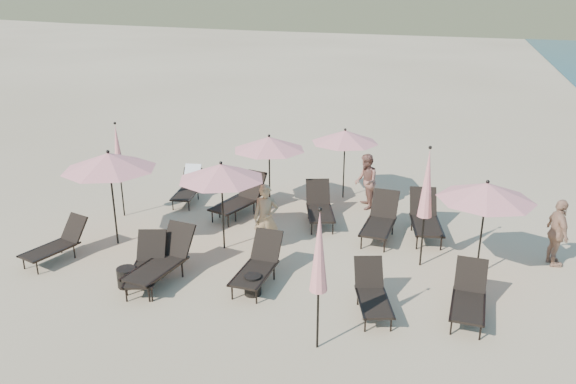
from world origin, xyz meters
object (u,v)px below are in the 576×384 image
(lounger_3, at_px, (258,264))
(umbrella_open_0, at_px, (109,161))
(umbrella_closed_0, at_px, (319,253))
(side_table_1, at_px, (253,285))
(lounger_1, at_px, (147,264))
(umbrella_closed_1, at_px, (427,184))
(lounger_9, at_px, (320,206))
(lounger_6, at_px, (188,186))
(lounger_11, at_px, (425,218))
(beachgoer_a, at_px, (266,218))
(umbrella_open_3, at_px, (269,143))
(lounger_2, at_px, (162,259))
(lounger_8, at_px, (240,199))
(umbrella_open_1, at_px, (221,172))
(lounger_4, at_px, (372,292))
(umbrella_open_2, at_px, (487,192))
(lounger_0, at_px, (57,243))
(lounger_5, at_px, (469,296))
(beachgoer_b, at_px, (366,182))
(umbrella_open_4, at_px, (345,137))
(side_table_0, at_px, (127,277))
(beachgoer_c, at_px, (557,233))
(lounger_10, at_px, (380,219))
(umbrella_closed_2, at_px, (118,152))

(lounger_3, bearing_deg, umbrella_open_0, 168.89)
(umbrella_closed_0, xyz_separation_m, side_table_1, (-1.73, 1.38, -1.63))
(lounger_1, xyz_separation_m, umbrella_closed_1, (5.50, 2.59, 1.52))
(lounger_9, bearing_deg, lounger_6, 154.25)
(lounger_11, height_order, beachgoer_a, beachgoer_a)
(umbrella_open_0, xyz_separation_m, umbrella_open_3, (2.84, 3.36, -0.18))
(lounger_2, xyz_separation_m, lounger_11, (5.20, 4.10, -0.00))
(lounger_8, relative_size, lounger_9, 1.03)
(umbrella_open_1, relative_size, umbrella_closed_0, 0.84)
(lounger_4, distance_m, lounger_8, 5.82)
(lounger_8, height_order, umbrella_open_2, umbrella_open_2)
(lounger_0, distance_m, lounger_1, 2.60)
(lounger_5, distance_m, side_table_1, 4.27)
(lounger_1, relative_size, lounger_11, 0.91)
(umbrella_closed_0, xyz_separation_m, beachgoer_b, (-0.39, 6.98, -1.04))
(lounger_4, bearing_deg, umbrella_open_3, 110.01)
(umbrella_open_4, height_order, beachgoer_a, umbrella_open_4)
(umbrella_open_4, xyz_separation_m, umbrella_closed_0, (1.18, -7.63, -0.06))
(lounger_6, distance_m, lounger_11, 6.93)
(umbrella_open_4, bearing_deg, side_table_1, -95.10)
(beachgoer_a, bearing_deg, umbrella_open_1, 178.42)
(lounger_11, relative_size, side_table_0, 4.59)
(lounger_1, height_order, umbrella_open_0, umbrella_open_0)
(lounger_9, bearing_deg, umbrella_open_2, -44.15)
(lounger_1, bearing_deg, beachgoer_c, 5.08)
(lounger_8, distance_m, umbrella_open_1, 2.61)
(umbrella_open_3, distance_m, beachgoer_a, 2.92)
(lounger_0, bearing_deg, lounger_2, 11.71)
(side_table_1, bearing_deg, lounger_2, -179.78)
(umbrella_open_4, bearing_deg, lounger_11, -39.77)
(umbrella_open_4, distance_m, beachgoer_b, 1.50)
(lounger_6, height_order, umbrella_open_0, umbrella_open_0)
(side_table_1, height_order, beachgoer_c, beachgoer_c)
(side_table_1, bearing_deg, lounger_10, 60.54)
(umbrella_open_3, relative_size, beachgoer_b, 1.38)
(lounger_0, relative_size, umbrella_open_3, 0.76)
(lounger_10, distance_m, lounger_11, 1.17)
(umbrella_open_4, height_order, side_table_1, umbrella_open_4)
(lounger_3, xyz_separation_m, side_table_1, (0.05, -0.46, -0.24))
(umbrella_open_1, bearing_deg, umbrella_open_3, 86.00)
(lounger_1, height_order, umbrella_closed_1, umbrella_closed_1)
(lounger_0, height_order, umbrella_closed_2, umbrella_closed_2)
(beachgoer_a, bearing_deg, lounger_4, -50.42)
(lounger_5, height_order, lounger_10, lounger_10)
(umbrella_open_1, xyz_separation_m, umbrella_closed_1, (4.64, 0.50, 0.01))
(beachgoer_a, bearing_deg, lounger_0, -171.66)
(umbrella_open_1, bearing_deg, side_table_0, -117.33)
(lounger_9, xyz_separation_m, lounger_11, (2.78, -0.04, 0.02))
(side_table_0, bearing_deg, lounger_3, 19.85)
(lounger_2, height_order, lounger_5, lounger_2)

